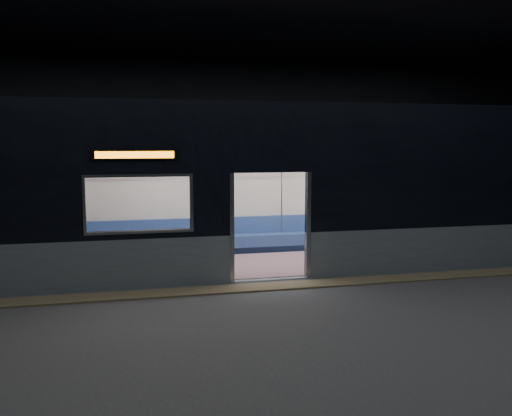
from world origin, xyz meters
name	(u,v)px	position (x,y,z in m)	size (l,w,h in m)	color
station_floor	(286,296)	(0.00, 0.00, -0.01)	(24.00, 14.00, 0.01)	#47494C
station_envelope	(287,77)	(0.00, 0.00, 3.66)	(24.00, 14.00, 5.00)	black
tactile_strip	(277,286)	(0.00, 0.55, 0.01)	(22.80, 0.50, 0.03)	#8C7F59
metro_car	(253,178)	(0.00, 2.54, 1.85)	(18.00, 3.04, 3.35)	#8897A2
passenger	(339,218)	(2.40, 3.55, 0.79)	(0.40, 0.68, 1.34)	black
handbag	(342,224)	(2.37, 3.33, 0.67)	(0.25, 0.21, 0.12)	black
transit_map	(430,187)	(5.00, 3.85, 1.47)	(0.99, 0.03, 0.64)	white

